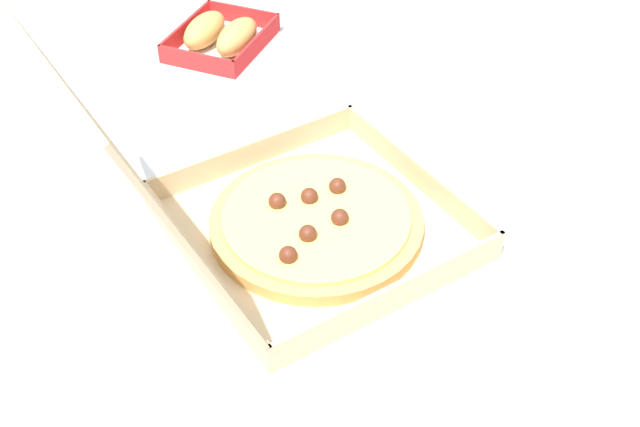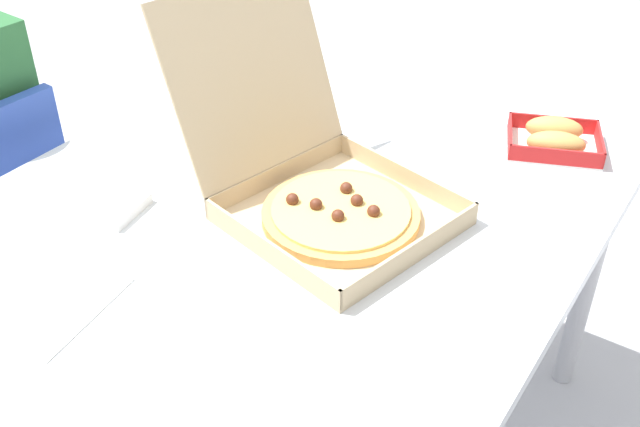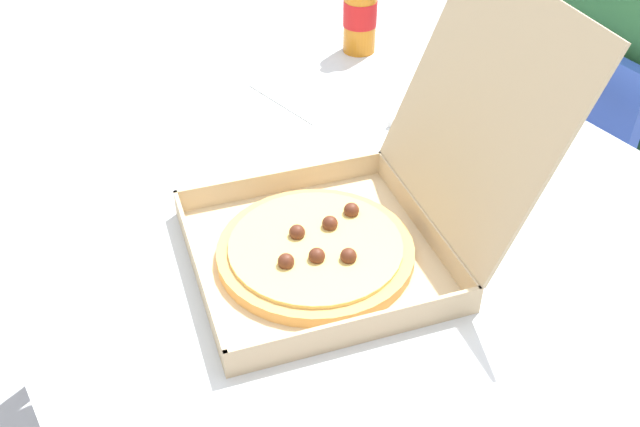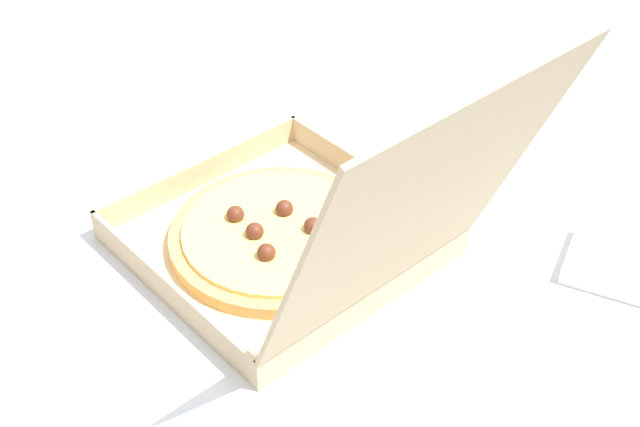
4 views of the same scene
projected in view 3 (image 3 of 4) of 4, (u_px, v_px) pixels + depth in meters
dining_table at (358, 247)px, 1.19m from camera, size 1.44×1.08×0.74m
chair at (589, 168)px, 1.73m from camera, size 0.43×0.43×0.83m
diner_person at (630, 85)px, 1.63m from camera, size 0.37×0.42×1.15m
pizza_box_open at (346, 225)px, 1.05m from camera, size 0.45×0.55×0.38m
cola_bottle at (360, 10)px, 1.58m from camera, size 0.07×0.07×0.22m
paper_menu at (309, 93)px, 1.47m from camera, size 0.23×0.18×0.00m
napkin_pile at (429, 123)px, 1.36m from camera, size 0.13×0.13×0.02m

